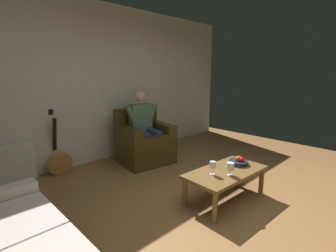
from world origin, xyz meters
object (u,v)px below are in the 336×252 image
object	(u,v)px
armchair	(144,143)
coffee_table	(226,175)
person_seated	(144,124)
wine_glass_far	(213,165)
wine_glass_near	(230,167)
fruit_bowl	(239,161)
guitar	(59,160)

from	to	relation	value
armchair	coffee_table	distance (m)	1.77
person_seated	wine_glass_far	world-z (taller)	person_seated
coffee_table	wine_glass_far	size ratio (longest dim) A/B	6.78
wine_glass_near	armchair	bearing A→B (deg)	-96.82
coffee_table	fruit_bowl	bearing A→B (deg)	-179.24
guitar	fruit_bowl	distance (m)	2.71
armchair	coffee_table	world-z (taller)	armchair
fruit_bowl	armchair	bearing A→B (deg)	-84.49
armchair	person_seated	xyz separation A→B (m)	(0.00, 0.01, 0.35)
coffee_table	wine_glass_near	world-z (taller)	wine_glass_near
armchair	guitar	xyz separation A→B (m)	(1.31, -0.50, -0.12)
guitar	wine_glass_near	distance (m)	2.63
armchair	guitar	size ratio (longest dim) A/B	0.93
coffee_table	guitar	xyz separation A→B (m)	(1.18, -2.27, -0.11)
fruit_bowl	guitar	bearing A→B (deg)	-56.82
coffee_table	guitar	world-z (taller)	guitar
armchair	coffee_table	xyz separation A→B (m)	(0.13, 1.77, -0.01)
wine_glass_near	fruit_bowl	xyz separation A→B (m)	(-0.40, -0.11, -0.06)
guitar	coffee_table	bearing A→B (deg)	117.41
wine_glass_near	wine_glass_far	world-z (taller)	wine_glass_far
person_seated	wine_glass_far	bearing A→B (deg)	86.19
armchair	wine_glass_near	world-z (taller)	armchair
wine_glass_near	fruit_bowl	bearing A→B (deg)	-163.83
person_seated	guitar	size ratio (longest dim) A/B	1.24
armchair	wine_glass_near	size ratio (longest dim) A/B	6.13
coffee_table	guitar	size ratio (longest dim) A/B	1.07
coffee_table	wine_glass_near	size ratio (longest dim) A/B	7.10
armchair	wine_glass_far	size ratio (longest dim) A/B	5.86
person_seated	fruit_bowl	size ratio (longest dim) A/B	5.08
guitar	wine_glass_far	size ratio (longest dim) A/B	6.32
person_seated	guitar	bearing A→B (deg)	-13.21
coffee_table	wine_glass_far	bearing A→B (deg)	-11.60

